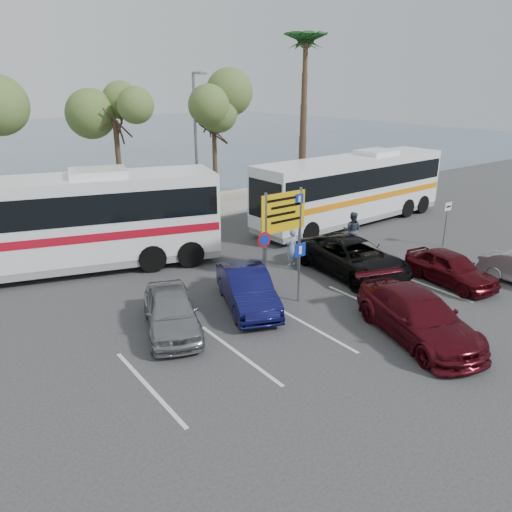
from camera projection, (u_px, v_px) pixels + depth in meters
ground at (317, 307)px, 17.91m from camera, size 120.00×120.00×0.00m
kerb_strip at (149, 222)px, 28.52m from camera, size 44.00×2.40×0.15m
seawall at (135, 211)px, 29.97m from camera, size 48.00×0.80×0.60m
tree_mid at (113, 102)px, 25.50m from camera, size 3.20×3.20×8.00m
tree_right at (214, 108)px, 29.01m from camera, size 3.20×3.20×7.40m
palm_tree at (306, 44)px, 31.70m from camera, size 4.80×4.80×11.20m
street_lamp_right at (196, 138)px, 28.33m from camera, size 0.45×1.15×8.01m
direction_sign at (283, 219)px, 20.09m from camera, size 2.20×0.12×3.60m
sign_no_stop at (264, 252)px, 18.86m from camera, size 0.60×0.08×2.35m
sign_parking at (299, 264)px, 17.91m from camera, size 0.50×0.07×2.25m
sign_taxi at (446, 218)px, 24.05m from camera, size 0.50×0.07×2.20m
lane_markings at (312, 326)px, 16.51m from camera, size 12.02×4.20×0.01m
coach_bus_left at (51, 227)px, 20.55m from camera, size 13.94×6.57×4.26m
coach_bus_right at (352, 191)px, 27.99m from camera, size 12.81×3.22×3.96m
car_silver_a at (171, 311)px, 16.02m from camera, size 3.01×4.42×1.40m
car_blue at (247, 289)px, 17.70m from camera, size 2.93×4.50×1.40m
car_maroon at (418, 317)px, 15.56m from camera, size 3.43×5.39×1.46m
car_red at (451, 268)px, 19.80m from camera, size 2.08×4.07×1.33m
suv_black at (353, 257)px, 20.70m from camera, size 3.09×5.65×1.50m
pedestrian_near at (292, 248)px, 21.64m from camera, size 0.61×0.40×1.66m
pedestrian_far at (352, 230)px, 23.89m from camera, size 1.07×1.12×1.82m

